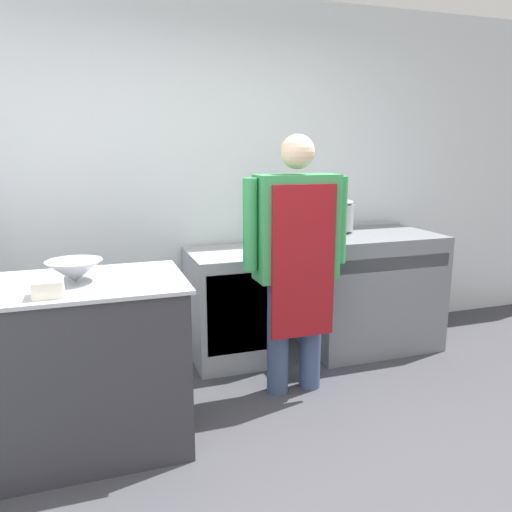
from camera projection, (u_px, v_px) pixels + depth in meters
ground_plane at (326, 501)px, 2.27m from camera, size 14.00×14.00×0.00m
wall_back at (213, 178)px, 3.90m from camera, size 8.00×0.05×2.70m
prep_counter at (72, 367)px, 2.60m from camera, size 1.19×0.70×0.91m
stove at (367, 289)px, 4.04m from camera, size 1.03×0.74×0.94m
fridge_unit at (229, 306)px, 3.76m from camera, size 0.57×0.65×0.82m
person_cook at (296, 250)px, 3.13m from camera, size 0.69×0.24×1.66m
mixing_bowl at (75, 271)px, 2.52m from camera, size 0.28×0.28×0.11m
plastic_tub at (48, 288)px, 2.27m from camera, size 0.13×0.13×0.08m
stock_pot at (336, 214)px, 3.96m from camera, size 0.27×0.27×0.25m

